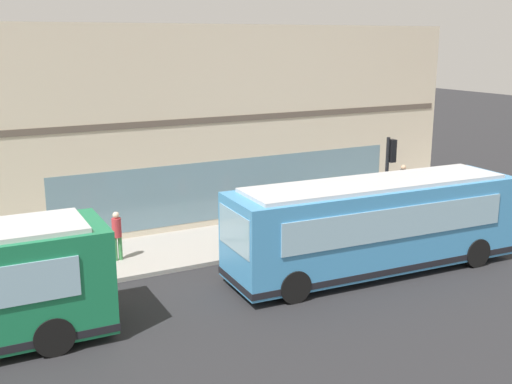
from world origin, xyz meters
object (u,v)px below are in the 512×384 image
object	(u,v)px
pedestrian_near_hydrant	(403,181)
fire_hydrant	(417,210)
city_bus_nearside	(374,226)
pedestrian_walking_along_curb	(233,220)
traffic_light_near_corner	(390,165)
pedestrian_by_light_pole	(117,232)
pedestrian_near_building_entrance	(277,212)

from	to	relation	value
pedestrian_near_hydrant	fire_hydrant	bearing A→B (deg)	153.69
city_bus_nearside	pedestrian_walking_along_curb	bearing A→B (deg)	35.23
traffic_light_near_corner	pedestrian_by_light_pole	bearing A→B (deg)	83.12
fire_hydrant	pedestrian_near_hydrant	distance (m)	2.60
pedestrian_by_light_pole	city_bus_nearside	bearing A→B (deg)	-122.26
pedestrian_near_hydrant	city_bus_nearside	bearing A→B (deg)	132.78
traffic_light_near_corner	fire_hydrant	size ratio (longest dim) A/B	4.94
traffic_light_near_corner	fire_hydrant	world-z (taller)	traffic_light_near_corner
pedestrian_near_building_entrance	pedestrian_by_light_pole	size ratio (longest dim) A/B	0.91
fire_hydrant	pedestrian_near_building_entrance	size ratio (longest dim) A/B	0.47
city_bus_nearside	pedestrian_near_hydrant	xyz separation A→B (m)	(5.95, -6.43, -0.37)
pedestrian_near_building_entrance	pedestrian_walking_along_curb	distance (m)	2.02
fire_hydrant	pedestrian_near_hydrant	bearing A→B (deg)	-26.31
traffic_light_near_corner	fire_hydrant	xyz separation A→B (m)	(0.37, -1.95, -2.19)
city_bus_nearside	pedestrian_near_hydrant	world-z (taller)	city_bus_nearside
fire_hydrant	pedestrian_near_building_entrance	world-z (taller)	pedestrian_near_building_entrance
fire_hydrant	pedestrian_by_light_pole	bearing A→B (deg)	85.85
pedestrian_near_building_entrance	pedestrian_near_hydrant	bearing A→B (deg)	-79.30
fire_hydrant	pedestrian_walking_along_curb	xyz separation A→B (m)	(0.63, 8.36, 0.53)
pedestrian_walking_along_curb	pedestrian_near_building_entrance	bearing A→B (deg)	-83.78
traffic_light_near_corner	pedestrian_near_building_entrance	world-z (taller)	traffic_light_near_corner
city_bus_nearside	fire_hydrant	xyz separation A→B (m)	(3.69, -5.31, -1.04)
pedestrian_walking_along_curb	pedestrian_near_hydrant	world-z (taller)	pedestrian_near_hydrant
fire_hydrant	pedestrian_walking_along_curb	size ratio (longest dim) A/B	0.47
city_bus_nearside	pedestrian_near_hydrant	bearing A→B (deg)	-47.22
city_bus_nearside	pedestrian_near_building_entrance	distance (m)	4.68
traffic_light_near_corner	pedestrian_walking_along_curb	world-z (taller)	traffic_light_near_corner
pedestrian_near_building_entrance	city_bus_nearside	bearing A→B (deg)	-167.14
pedestrian_walking_along_curb	city_bus_nearside	bearing A→B (deg)	-144.77
pedestrian_walking_along_curb	pedestrian_near_hydrant	bearing A→B (deg)	-80.24
fire_hydrant	pedestrian_near_hydrant	world-z (taller)	pedestrian_near_hydrant
traffic_light_near_corner	fire_hydrant	bearing A→B (deg)	-79.29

